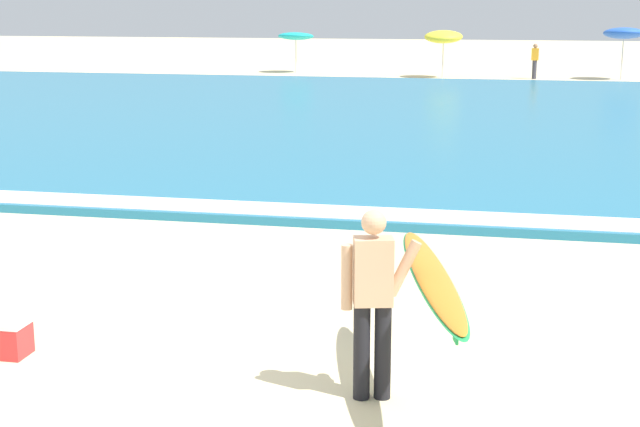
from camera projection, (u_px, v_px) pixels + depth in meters
ground_plane at (213, 375)px, 9.02m from camera, size 160.00×160.00×0.00m
sea at (425, 118)px, 28.14m from camera, size 120.00×28.00×0.14m
surf_foam at (341, 212)px, 15.33m from camera, size 120.00×0.96×0.01m
surfer_with_board at (404, 286)px, 8.30m from camera, size 1.30×2.96×1.73m
beach_umbrella_0 at (296, 36)px, 46.48m from camera, size 1.75×1.78×2.02m
beach_umbrella_1 at (443, 37)px, 43.35m from camera, size 1.74×1.78×2.22m
beach_umbrella_2 at (624, 33)px, 42.14m from camera, size 1.79×1.83×2.38m
beachgoer_near_row_left at (535, 60)px, 42.86m from camera, size 0.32×0.20×1.58m
cooler_box at (4, 337)px, 9.50m from camera, size 0.49×0.35×0.37m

